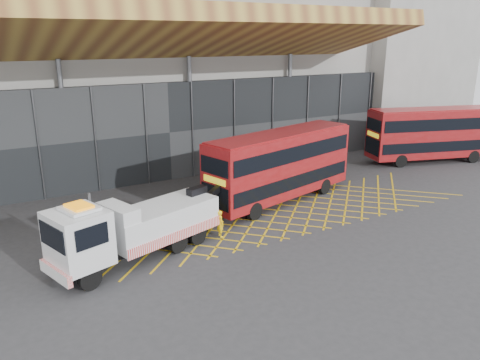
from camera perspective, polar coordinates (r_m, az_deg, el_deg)
ground_plane at (r=29.22m, az=-3.66°, el=-6.12°), size 120.00×120.00×0.00m
road_markings at (r=31.89m, az=5.42°, el=-4.12°), size 27.96×7.16×0.01m
construction_building at (r=44.77m, az=-12.40°, el=13.47°), size 55.00×23.97×18.00m
east_building at (r=59.40m, az=18.19°, el=14.82°), size 15.00×12.00×20.00m
recovery_truck at (r=25.50m, az=-12.93°, el=-5.66°), size 11.24×5.44×3.95m
bus_towed at (r=33.52m, az=4.96°, el=2.02°), size 12.79×5.83×5.09m
bus_second at (r=48.06m, az=22.53°, el=5.39°), size 12.79×6.49×5.10m
worker at (r=28.00m, az=-2.41°, el=-5.32°), size 0.44×0.63×1.66m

